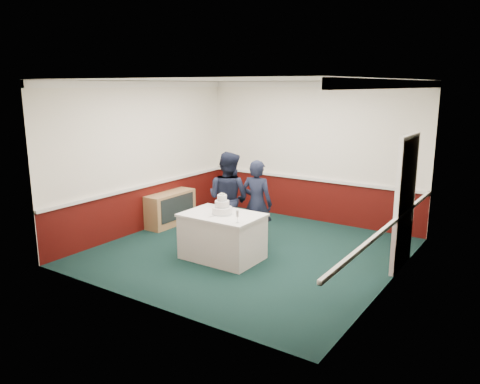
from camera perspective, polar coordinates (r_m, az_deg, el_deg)
The scene contains 9 objects.
ground at distance 8.46m, azimuth 1.02°, elevation -7.25°, with size 5.00×5.00×0.00m, color black.
room_shell at distance 8.47m, azimuth 3.78°, elevation 6.46°, with size 5.00×5.00×3.00m.
sideboard at distance 10.05m, azimuth -8.46°, elevation -2.01°, with size 0.41×1.20×0.70m.
cake_table at distance 8.01m, azimuth -2.16°, elevation -5.38°, with size 1.32×0.92×0.79m.
wedding_cake at distance 7.87m, azimuth -2.19°, elevation -1.92°, with size 0.35×0.35×0.36m.
cake_knife at distance 7.76m, azimuth -3.23°, elevation -2.98°, with size 0.01×0.22×0.01m, color silver.
champagne_flute at distance 7.37m, azimuth -0.32°, elevation -2.74°, with size 0.05×0.05×0.21m.
person_man at distance 8.63m, azimuth -1.44°, elevation -0.80°, with size 0.85×0.66×1.74m, color black.
person_woman at distance 8.52m, azimuth 2.05°, elevation -1.42°, with size 0.59×0.39×1.61m, color black.
Camera 1 is at (4.29, -6.68, 2.92)m, focal length 35.00 mm.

